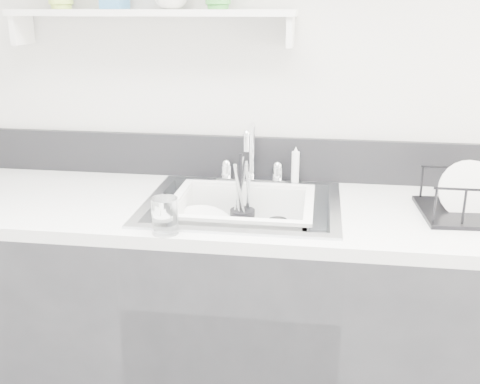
# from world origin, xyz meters

# --- Properties ---
(counter_run) EXTENTS (3.20, 0.62, 0.92)m
(counter_run) POSITION_xyz_m (0.00, 1.19, 0.46)
(counter_run) COLOR #27272A
(counter_run) RESTS_ON ground
(backsplash) EXTENTS (3.20, 0.02, 0.16)m
(backsplash) POSITION_xyz_m (0.00, 1.49, 1.00)
(backsplash) COLOR black
(backsplash) RESTS_ON counter_run
(sink) EXTENTS (0.64, 0.52, 0.20)m
(sink) POSITION_xyz_m (0.00, 1.19, 0.83)
(sink) COLOR silver
(sink) RESTS_ON counter_run
(faucet) EXTENTS (0.26, 0.18, 0.23)m
(faucet) POSITION_xyz_m (0.00, 1.44, 0.98)
(faucet) COLOR silver
(faucet) RESTS_ON counter_run
(side_sprayer) EXTENTS (0.03, 0.03, 0.14)m
(side_sprayer) POSITION_xyz_m (0.16, 1.44, 0.99)
(side_sprayer) COLOR white
(side_sprayer) RESTS_ON counter_run
(wall_shelf) EXTENTS (1.00, 0.16, 0.12)m
(wall_shelf) POSITION_xyz_m (-0.35, 1.42, 1.51)
(wall_shelf) COLOR silver
(wall_shelf) RESTS_ON room_shell
(wash_tub) EXTENTS (0.56, 0.50, 0.18)m
(wash_tub) POSITION_xyz_m (-0.00, 1.21, 0.84)
(wash_tub) COLOR white
(wash_tub) RESTS_ON sink
(plate_stack) EXTENTS (0.28, 0.27, 0.11)m
(plate_stack) POSITION_xyz_m (-0.13, 1.18, 0.80)
(plate_stack) COLOR white
(plate_stack) RESTS_ON wash_tub
(utensil_cup) EXTENTS (0.09, 0.09, 0.29)m
(utensil_cup) POSITION_xyz_m (-0.01, 1.26, 0.83)
(utensil_cup) COLOR black
(utensil_cup) RESTS_ON wash_tub
(ladle) EXTENTS (0.28, 0.16, 0.08)m
(ladle) POSITION_xyz_m (-0.05, 1.15, 0.80)
(ladle) COLOR silver
(ladle) RESTS_ON wash_tub
(tumbler_in_tub) EXTENTS (0.07, 0.07, 0.09)m
(tumbler_in_tub) POSITION_xyz_m (0.12, 1.23, 0.81)
(tumbler_in_tub) COLOR white
(tumbler_in_tub) RESTS_ON wash_tub
(tumbler_counter) EXTENTS (0.10, 0.10, 0.11)m
(tumbler_counter) POSITION_xyz_m (-0.18, 0.92, 0.97)
(tumbler_counter) COLOR white
(tumbler_counter) RESTS_ON counter_run
(bowl_small) EXTENTS (0.12, 0.12, 0.03)m
(bowl_small) POSITION_xyz_m (0.07, 1.10, 0.78)
(bowl_small) COLOR white
(bowl_small) RESTS_ON wash_tub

